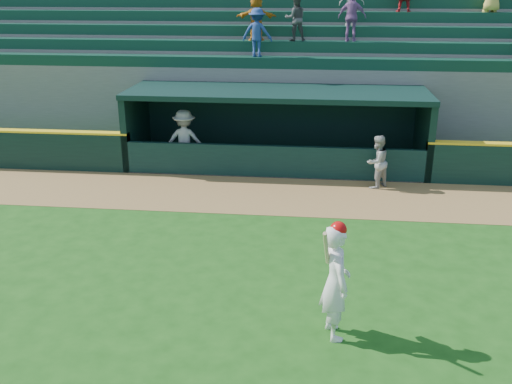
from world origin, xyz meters
TOP-DOWN VIEW (x-y plane):
  - ground at (0.00, 0.00)m, footprint 120.00×120.00m
  - warning_track at (0.00, 4.90)m, footprint 40.00×3.00m
  - dugout_player_front at (3.03, 5.89)m, footprint 0.95×0.95m
  - dugout_player_inside at (-2.83, 6.97)m, footprint 1.29×0.81m
  - dugout at (0.00, 8.00)m, footprint 9.40×2.80m
  - stands at (-0.01, 12.56)m, footprint 34.50×6.30m
  - batter_at_plate at (1.66, -1.69)m, footprint 0.67×0.90m

SIDE VIEW (x-z plane):
  - ground at x=0.00m, z-range 0.00..0.00m
  - warning_track at x=0.00m, z-range 0.00..0.01m
  - dugout_player_front at x=3.03m, z-range 0.00..1.55m
  - dugout_player_inside at x=-2.83m, z-range 0.00..1.92m
  - batter_at_plate at x=1.66m, z-range -0.01..2.07m
  - dugout at x=0.00m, z-range 0.13..2.59m
  - stands at x=-0.01m, z-range -1.36..6.15m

